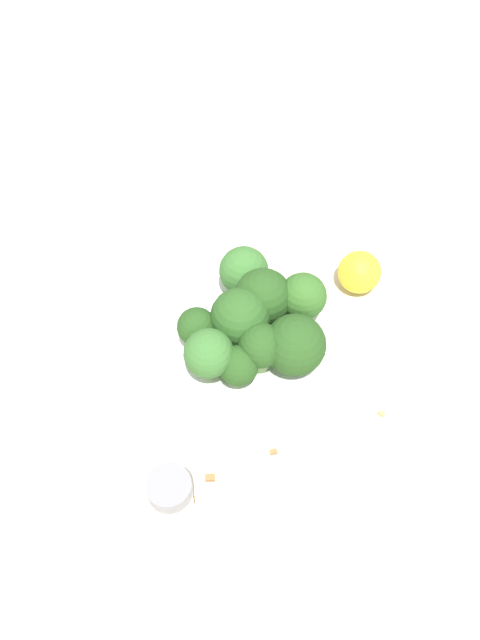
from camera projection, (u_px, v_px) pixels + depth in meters
The scene contains 18 objects.
ground_plane at pixel (240, 361), 0.63m from camera, with size 3.00×3.00×0.00m, color beige.
bowl at pixel (240, 350), 0.62m from camera, with size 0.18×0.18×0.04m, color white.
broccoli_floret_0 at pixel (209, 354), 0.55m from camera, with size 0.04×0.04×0.06m.
broccoli_floret_1 at pixel (242, 317), 0.57m from camera, with size 0.06×0.06×0.06m.
broccoli_floret_2 at pixel (197, 328), 0.57m from camera, with size 0.04×0.04×0.05m.
broccoli_floret_3 at pixel (263, 297), 0.59m from camera, with size 0.05×0.05×0.06m.
broccoli_floret_4 at pixel (244, 271), 0.61m from camera, with size 0.05×0.05×0.06m.
broccoli_floret_5 at pixel (238, 366), 0.55m from camera, with size 0.04×0.04×0.05m.
broccoli_floret_6 at pixel (261, 347), 0.56m from camera, with size 0.04×0.04×0.06m.
broccoli_floret_7 at pixel (295, 345), 0.56m from camera, with size 0.06×0.06×0.06m.
broccoli_floret_8 at pixel (304, 299), 0.59m from camera, with size 0.05×0.05×0.06m.
pepper_shaker at pixel (172, 500), 0.51m from camera, with size 0.04×0.04×0.08m.
lemon_wedge at pixel (359, 272), 0.67m from camera, with size 0.05×0.05×0.05m, color yellow.
almond_crumb_0 at pixel (210, 477), 0.56m from camera, with size 0.01×0.01×0.01m, color olive.
almond_crumb_1 at pixel (317, 296), 0.68m from camera, with size 0.01×0.00×0.01m, color #AD7F4C.
almond_crumb_2 at pixel (191, 499), 0.55m from camera, with size 0.01×0.01×0.01m, color #AD7F4C.
almond_crumb_3 at pixel (382, 413), 0.60m from camera, with size 0.01×0.00×0.01m, color tan.
almond_crumb_4 at pixel (274, 451), 0.58m from camera, with size 0.01×0.00×0.01m, color olive.
Camera 1 is at (0.13, 0.30, 0.54)m, focal length 35.00 mm.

